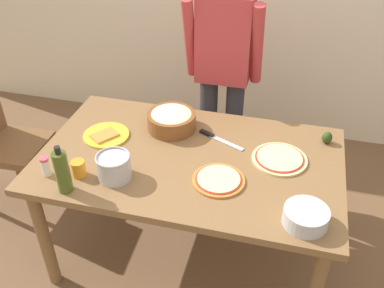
% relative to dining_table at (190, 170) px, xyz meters
% --- Properties ---
extents(ground, '(8.00, 8.00, 0.00)m').
position_rel_dining_table_xyz_m(ground, '(0.00, 0.00, -0.67)').
color(ground, brown).
extents(dining_table, '(1.60, 0.96, 0.76)m').
position_rel_dining_table_xyz_m(dining_table, '(0.00, 0.00, 0.00)').
color(dining_table, brown).
rests_on(dining_table, ground).
extents(person_cook, '(0.49, 0.25, 1.62)m').
position_rel_dining_table_xyz_m(person_cook, '(0.02, 0.76, 0.27)').
color(person_cook, '#2D2D38').
rests_on(person_cook, ground).
extents(chair_wooden_left, '(0.41, 0.41, 0.95)m').
position_rel_dining_table_xyz_m(chair_wooden_left, '(-1.32, 0.17, -0.13)').
color(chair_wooden_left, brown).
rests_on(chair_wooden_left, ground).
extents(pizza_raw_on_board, '(0.29, 0.29, 0.02)m').
position_rel_dining_table_xyz_m(pizza_raw_on_board, '(0.46, 0.09, 0.10)').
color(pizza_raw_on_board, beige).
rests_on(pizza_raw_on_board, dining_table).
extents(pizza_cooked_on_tray, '(0.26, 0.26, 0.02)m').
position_rel_dining_table_xyz_m(pizza_cooked_on_tray, '(0.19, -0.15, 0.10)').
color(pizza_cooked_on_tray, '#C67A33').
rests_on(pizza_cooked_on_tray, dining_table).
extents(plate_with_slice, '(0.26, 0.26, 0.02)m').
position_rel_dining_table_xyz_m(plate_with_slice, '(-0.51, 0.07, 0.10)').
color(plate_with_slice, gold).
rests_on(plate_with_slice, dining_table).
extents(popcorn_bowl, '(0.28, 0.28, 0.11)m').
position_rel_dining_table_xyz_m(popcorn_bowl, '(-0.17, 0.24, 0.15)').
color(popcorn_bowl, brown).
rests_on(popcorn_bowl, dining_table).
extents(mixing_bowl_steel, '(0.20, 0.20, 0.08)m').
position_rel_dining_table_xyz_m(mixing_bowl_steel, '(0.61, -0.34, 0.13)').
color(mixing_bowl_steel, '#B7B7BC').
rests_on(mixing_bowl_steel, dining_table).
extents(olive_oil_bottle, '(0.07, 0.07, 0.26)m').
position_rel_dining_table_xyz_m(olive_oil_bottle, '(-0.51, -0.40, 0.20)').
color(olive_oil_bottle, '#47561E').
rests_on(olive_oil_bottle, dining_table).
extents(steel_pot, '(0.17, 0.17, 0.13)m').
position_rel_dining_table_xyz_m(steel_pot, '(-0.32, -0.25, 0.16)').
color(steel_pot, '#B7B7BC').
rests_on(steel_pot, dining_table).
extents(cup_orange, '(0.07, 0.07, 0.08)m').
position_rel_dining_table_xyz_m(cup_orange, '(-0.50, -0.28, 0.13)').
color(cup_orange, orange).
rests_on(cup_orange, dining_table).
extents(salt_shaker, '(0.04, 0.04, 0.11)m').
position_rel_dining_table_xyz_m(salt_shaker, '(-0.66, -0.32, 0.14)').
color(salt_shaker, white).
rests_on(salt_shaker, dining_table).
extents(chef_knife, '(0.28, 0.14, 0.02)m').
position_rel_dining_table_xyz_m(chef_knife, '(0.10, 0.20, 0.10)').
color(chef_knife, silver).
rests_on(chef_knife, dining_table).
extents(avocado, '(0.06, 0.06, 0.07)m').
position_rel_dining_table_xyz_m(avocado, '(0.70, 0.32, 0.13)').
color(avocado, '#2D4219').
rests_on(avocado, dining_table).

